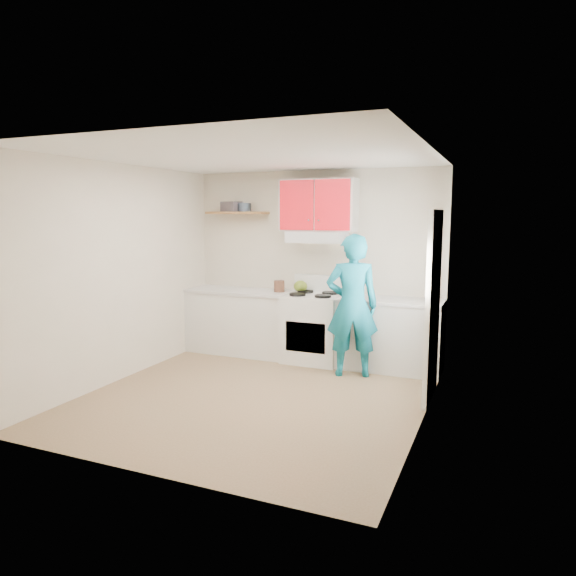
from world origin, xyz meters
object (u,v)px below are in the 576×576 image
at_px(stove, 314,328).
at_px(person, 352,306).
at_px(crock, 279,287).
at_px(kettle, 300,286).
at_px(tin, 244,207).

xyz_separation_m(stove, person, (0.65, -0.42, 0.42)).
height_order(crock, person, person).
xyz_separation_m(kettle, crock, (-0.28, -0.11, -0.01)).
bearing_deg(tin, crock, -10.02).
xyz_separation_m(tin, kettle, (0.87, 0.00, -1.10)).
bearing_deg(stove, tin, 171.64).
height_order(kettle, person, person).
bearing_deg(stove, kettle, 147.45).
height_order(stove, person, person).
distance_m(tin, crock, 1.26).
bearing_deg(kettle, crock, -178.05).
relative_size(stove, tin, 4.66).
xyz_separation_m(stove, crock, (-0.54, 0.06, 0.53)).
bearing_deg(kettle, person, -51.42).
bearing_deg(person, tin, -37.42).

